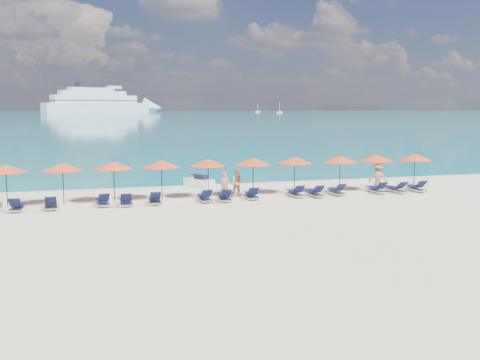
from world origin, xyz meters
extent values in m
plane|color=beige|center=(0.00, 0.00, 0.00)|extent=(1400.00, 1400.00, 0.00)
cube|color=#1FA9B2|center=(0.00, 660.00, 0.01)|extent=(1600.00, 1300.00, 0.01)
cube|color=silver|center=(-0.06, 588.44, 5.27)|extent=(115.49, 62.75, 10.54)
cone|color=silver|center=(64.53, 614.35, 5.27)|extent=(30.16, 30.16, 23.20)
cube|color=silver|center=(-2.02, 587.66, 14.76)|extent=(92.79, 51.17, 8.43)
cube|color=silver|center=(-3.97, 586.87, 21.09)|extent=(72.63, 41.45, 5.27)
cube|color=silver|center=(-5.93, 586.09, 25.30)|extent=(49.92, 29.88, 3.69)
cube|color=black|center=(-2.02, 587.66, 13.18)|extent=(93.94, 51.80, 0.95)
cube|color=black|center=(-2.02, 587.66, 16.87)|extent=(91.63, 50.55, 0.95)
cylinder|color=black|center=(-19.44, 580.67, 29.52)|extent=(4.64, 4.64, 5.80)
cube|color=silver|center=(183.75, 506.94, 0.79)|extent=(5.94, 1.98, 1.58)
cylinder|color=silver|center=(183.75, 506.94, 5.94)|extent=(0.36, 0.36, 9.90)
cube|color=silver|center=(179.97, 570.29, 0.77)|extent=(5.77, 1.92, 1.54)
cylinder|color=silver|center=(179.97, 570.29, 5.77)|extent=(0.35, 0.35, 9.61)
cube|color=silver|center=(-1.05, 9.17, 0.27)|extent=(1.84, 2.26, 0.50)
cube|color=black|center=(-0.96, 9.02, 0.63)|extent=(0.86, 1.00, 0.32)
cylinder|color=black|center=(-1.34, 9.63, 0.77)|extent=(0.45, 0.31, 0.05)
imported|color=tan|center=(-0.59, 4.01, 0.76)|extent=(0.60, 0.44, 1.53)
imported|color=tan|center=(0.28, 4.47, 0.82)|extent=(0.84, 0.54, 1.65)
imported|color=tan|center=(9.13, 4.20, 0.86)|extent=(1.22, 1.01, 1.73)
cylinder|color=black|center=(-12.04, 4.78, 1.10)|extent=(0.05, 0.05, 2.20)
cone|color=#E7441B|center=(-12.04, 4.78, 2.02)|extent=(2.10, 2.10, 0.42)
sphere|color=black|center=(-12.04, 4.78, 2.24)|extent=(0.08, 0.08, 0.08)
cylinder|color=black|center=(-9.25, 4.80, 1.10)|extent=(0.05, 0.05, 2.20)
cone|color=#E7441B|center=(-9.25, 4.80, 2.02)|extent=(2.10, 2.10, 0.42)
sphere|color=black|center=(-9.25, 4.80, 2.24)|extent=(0.08, 0.08, 0.08)
cylinder|color=black|center=(-6.61, 4.88, 1.10)|extent=(0.05, 0.05, 2.20)
cone|color=#E7441B|center=(-6.61, 4.88, 2.02)|extent=(2.10, 2.10, 0.42)
sphere|color=black|center=(-6.61, 4.88, 2.24)|extent=(0.08, 0.08, 0.08)
cylinder|color=black|center=(-4.01, 4.89, 1.10)|extent=(0.05, 0.05, 2.20)
cone|color=#E7441B|center=(-4.01, 4.89, 2.02)|extent=(2.10, 2.10, 0.42)
sphere|color=black|center=(-4.01, 4.89, 2.24)|extent=(0.08, 0.08, 0.08)
cylinder|color=black|center=(-1.35, 4.93, 1.10)|extent=(0.05, 0.05, 2.20)
cone|color=#E7441B|center=(-1.35, 4.93, 2.02)|extent=(2.10, 2.10, 0.42)
sphere|color=black|center=(-1.35, 4.93, 2.24)|extent=(0.08, 0.08, 0.08)
cylinder|color=black|center=(1.33, 4.89, 1.10)|extent=(0.05, 0.05, 2.20)
cone|color=#E7441B|center=(1.33, 4.89, 2.02)|extent=(2.10, 2.10, 0.42)
sphere|color=black|center=(1.33, 4.89, 2.24)|extent=(0.08, 0.08, 0.08)
cylinder|color=black|center=(3.92, 4.94, 1.10)|extent=(0.05, 0.05, 2.20)
cone|color=#E7441B|center=(3.92, 4.94, 2.02)|extent=(2.10, 2.10, 0.42)
sphere|color=black|center=(3.92, 4.94, 2.24)|extent=(0.08, 0.08, 0.08)
cylinder|color=black|center=(6.78, 4.67, 1.10)|extent=(0.05, 0.05, 2.20)
cone|color=#E7441B|center=(6.78, 4.67, 2.02)|extent=(2.10, 2.10, 0.42)
sphere|color=black|center=(6.78, 4.67, 2.24)|extent=(0.08, 0.08, 0.08)
cylinder|color=black|center=(9.33, 4.87, 1.10)|extent=(0.05, 0.05, 2.20)
cone|color=#E7441B|center=(9.33, 4.87, 2.02)|extent=(2.10, 2.10, 0.42)
sphere|color=black|center=(9.33, 4.87, 2.24)|extent=(0.08, 0.08, 0.08)
cylinder|color=black|center=(11.99, 4.72, 1.10)|extent=(0.05, 0.05, 2.20)
cone|color=#E7441B|center=(11.99, 4.72, 2.02)|extent=(2.10, 2.10, 0.42)
sphere|color=black|center=(11.99, 4.72, 2.24)|extent=(0.08, 0.08, 0.08)
cube|color=silver|center=(-11.42, 3.46, 0.14)|extent=(0.71, 1.73, 0.06)
cube|color=#0D1238|center=(-11.41, 3.71, 0.30)|extent=(0.61, 1.13, 0.04)
cube|color=#0D1238|center=(-11.45, 2.91, 0.55)|extent=(0.58, 0.57, 0.43)
cube|color=silver|center=(-9.83, 3.51, 0.14)|extent=(0.74, 1.74, 0.06)
cube|color=#0D1238|center=(-9.84, 3.76, 0.30)|extent=(0.63, 1.14, 0.04)
cube|color=#0D1238|center=(-9.79, 2.97, 0.55)|extent=(0.59, 0.57, 0.43)
cube|color=silver|center=(-7.27, 3.76, 0.14)|extent=(0.79, 1.76, 0.06)
cube|color=#0D1238|center=(-7.30, 4.01, 0.30)|extent=(0.66, 1.15, 0.04)
cube|color=#0D1238|center=(-7.22, 3.21, 0.55)|extent=(0.60, 0.59, 0.43)
cube|color=silver|center=(-6.08, 3.51, 0.14)|extent=(0.67, 1.72, 0.06)
cube|color=#0D1238|center=(-6.07, 3.76, 0.30)|extent=(0.59, 1.12, 0.04)
cube|color=#0D1238|center=(-6.10, 2.96, 0.55)|extent=(0.57, 0.55, 0.43)
cube|color=silver|center=(-4.56, 3.63, 0.14)|extent=(0.71, 1.73, 0.06)
cube|color=#0D1238|center=(-4.55, 3.88, 0.30)|extent=(0.60, 1.13, 0.04)
cube|color=#0D1238|center=(-4.59, 3.08, 0.55)|extent=(0.58, 0.56, 0.43)
cube|color=silver|center=(-1.86, 3.59, 0.14)|extent=(0.63, 1.71, 0.06)
cube|color=#0D1238|center=(-1.86, 3.84, 0.30)|extent=(0.56, 1.10, 0.04)
cube|color=#0D1238|center=(-1.85, 3.04, 0.55)|extent=(0.55, 0.54, 0.43)
cube|color=silver|center=(-0.77, 3.44, 0.14)|extent=(0.73, 1.74, 0.06)
cube|color=#0D1238|center=(-0.75, 3.69, 0.30)|extent=(0.62, 1.13, 0.04)
cube|color=#0D1238|center=(-0.80, 2.89, 0.55)|extent=(0.58, 0.57, 0.43)
cube|color=silver|center=(0.86, 3.69, 0.14)|extent=(0.76, 1.75, 0.06)
cube|color=#0D1238|center=(0.88, 3.94, 0.30)|extent=(0.64, 1.14, 0.04)
cube|color=#0D1238|center=(0.81, 3.14, 0.55)|extent=(0.59, 0.58, 0.43)
cube|color=silver|center=(3.53, 3.75, 0.14)|extent=(0.67, 1.72, 0.06)
cube|color=#0D1238|center=(3.52, 4.00, 0.30)|extent=(0.59, 1.12, 0.04)
cube|color=#0D1238|center=(3.55, 3.20, 0.55)|extent=(0.57, 0.55, 0.43)
cube|color=silver|center=(4.62, 3.47, 0.14)|extent=(0.65, 1.71, 0.06)
cube|color=#0D1238|center=(4.62, 3.72, 0.30)|extent=(0.57, 1.11, 0.04)
cube|color=#0D1238|center=(4.63, 2.92, 0.55)|extent=(0.56, 0.55, 0.43)
cube|color=silver|center=(6.09, 3.71, 0.14)|extent=(0.68, 1.72, 0.06)
cube|color=#0D1238|center=(6.08, 3.96, 0.30)|extent=(0.59, 1.12, 0.04)
cube|color=#0D1238|center=(6.11, 3.16, 0.55)|extent=(0.57, 0.56, 0.43)
cube|color=silver|center=(8.76, 3.70, 0.14)|extent=(0.64, 1.71, 0.06)
cube|color=#0D1238|center=(8.76, 3.95, 0.30)|extent=(0.56, 1.11, 0.04)
cube|color=#0D1238|center=(8.76, 3.15, 0.55)|extent=(0.56, 0.54, 0.43)
cube|color=silver|center=(9.98, 3.51, 0.14)|extent=(0.74, 1.74, 0.06)
cube|color=#0D1238|center=(9.96, 3.76, 0.30)|extent=(0.63, 1.14, 0.04)
cube|color=#0D1238|center=(10.02, 2.96, 0.55)|extent=(0.59, 0.57, 0.43)
cube|color=silver|center=(11.42, 3.58, 0.14)|extent=(0.70, 1.73, 0.06)
cube|color=#0D1238|center=(11.43, 3.83, 0.30)|extent=(0.60, 1.13, 0.04)
cube|color=#0D1238|center=(11.39, 3.03, 0.55)|extent=(0.58, 0.56, 0.43)
camera|label=1|loc=(-7.75, -24.76, 5.09)|focal=40.00mm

